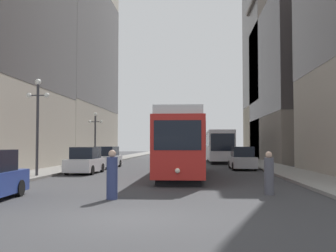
% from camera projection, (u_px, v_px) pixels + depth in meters
% --- Properties ---
extents(ground_plane, '(200.00, 200.00, 0.00)m').
position_uv_depth(ground_plane, '(126.00, 219.00, 10.69)').
color(ground_plane, '#38383A').
extents(sidewalk_left, '(3.01, 120.00, 0.15)m').
position_uv_depth(sidewalk_left, '(114.00, 159.00, 51.13)').
color(sidewalk_left, gray).
rests_on(sidewalk_left, ground).
extents(sidewalk_right, '(3.01, 120.00, 0.15)m').
position_uv_depth(sidewalk_right, '(247.00, 160.00, 50.01)').
color(sidewalk_right, gray).
rests_on(sidewalk_right, ground).
extents(streetcar, '(2.65, 13.94, 3.89)m').
position_uv_depth(streetcar, '(182.00, 143.00, 25.16)').
color(streetcar, black).
rests_on(streetcar, ground).
extents(transit_bus, '(2.61, 12.62, 3.45)m').
position_uv_depth(transit_bus, '(219.00, 145.00, 44.46)').
color(transit_bus, black).
rests_on(transit_bus, ground).
extents(parked_car_left_near, '(1.96, 4.25, 1.82)m').
position_uv_depth(parked_car_left_near, '(85.00, 161.00, 27.33)').
color(parked_car_left_near, black).
rests_on(parked_car_left_near, ground).
extents(parked_car_right_far, '(1.92, 4.60, 1.82)m').
position_uv_depth(parked_car_right_far, '(242.00, 159.00, 31.67)').
color(parked_car_right_far, black).
rests_on(parked_car_right_far, ground).
extents(parked_car_left_far, '(1.98, 4.83, 1.82)m').
position_uv_depth(parked_car_left_far, '(106.00, 158.00, 33.91)').
color(parked_car_left_far, black).
rests_on(parked_car_left_far, ground).
extents(pedestrian_crossing_near, '(0.41, 0.41, 1.81)m').
position_uv_depth(pedestrian_crossing_near, '(112.00, 176.00, 14.51)').
color(pedestrian_crossing_near, navy).
rests_on(pedestrian_crossing_near, ground).
extents(pedestrian_crossing_far, '(0.39, 0.39, 1.73)m').
position_uv_depth(pedestrian_crossing_far, '(269.00, 175.00, 15.82)').
color(pedestrian_crossing_far, '#4C4C56').
rests_on(pedestrian_crossing_far, ground).
extents(lamp_post_left_near, '(1.41, 0.36, 5.83)m').
position_uv_depth(lamp_post_left_near, '(38.00, 112.00, 23.82)').
color(lamp_post_left_near, '#333338').
rests_on(lamp_post_left_near, sidewalk_left).
extents(lamp_post_left_far, '(1.41, 0.36, 4.90)m').
position_uv_depth(lamp_post_left_far, '(95.00, 130.00, 37.66)').
color(lamp_post_left_far, '#333338').
rests_on(lamp_post_left_far, sidewalk_left).
extents(building_left_midblock, '(13.74, 22.32, 27.20)m').
position_uv_depth(building_left_midblock, '(52.00, 52.00, 51.30)').
color(building_left_midblock, '#A89E8E').
rests_on(building_left_midblock, ground).
extents(building_right_corner, '(11.65, 21.64, 21.61)m').
position_uv_depth(building_right_corner, '(308.00, 68.00, 47.34)').
color(building_right_corner, slate).
rests_on(building_right_corner, ground).
extents(building_right_far, '(13.29, 16.60, 31.52)m').
position_uv_depth(building_right_far, '(293.00, 47.00, 57.75)').
color(building_right_far, gray).
rests_on(building_right_far, ground).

